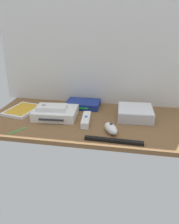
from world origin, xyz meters
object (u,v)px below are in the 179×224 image
remote_wand (86,120)px  remote_classic_pad (52,107)px  game_console (55,113)px  mini_computer (135,113)px  network_router (83,104)px  stylus_pen (17,130)px  remote_nunchuk (111,128)px  sensor_bar (114,141)px  game_case (22,110)px

remote_wand → remote_classic_pad: remote_classic_pad is taller
remote_wand → game_console: bearing=162.3°
mini_computer → remote_classic_pad: bearing=-170.0°
network_router → stylus_pen: 40.92cm
remote_nunchuk → remote_classic_pad: bearing=132.6°
game_console → remote_nunchuk: remote_nunchuk is taller
remote_classic_pad → sensor_bar: remote_classic_pad is taller
game_case → remote_wand: size_ratio=1.41×
remote_nunchuk → stylus_pen: (-40.93, -6.02, -1.69)cm
stylus_pen → remote_wand: bearing=26.4°
mini_computer → remote_nunchuk: 20.89cm
game_case → remote_classic_pad: size_ratio=1.41×
remote_wand → sensor_bar: (14.65, -16.25, -0.81)cm
game_case → remote_wand: bearing=-0.8°
network_router → remote_nunchuk: bearing=-56.1°
mini_computer → game_case: 59.15cm
game_console → game_case: size_ratio=1.03×
network_router → remote_wand: (5.54, -19.95, -0.19)cm
sensor_bar → stylus_pen: (-42.91, 2.19, -0.35)cm
game_case → network_router: (30.59, 12.15, 0.94)cm
game_case → sensor_bar: game_case is taller
remote_wand → stylus_pen: 31.58cm
game_console → game_case: (-19.86, 4.30, -1.44)cm
remote_nunchuk → remote_classic_pad: size_ratio=0.72×
remote_nunchuk → stylus_pen: bearing=160.8°
game_console → game_case: 20.37cm
game_console → network_router: size_ratio=1.20×
remote_nunchuk → sensor_bar: bearing=-104.0°
mini_computer → network_router: mini_computer is taller
game_console → remote_classic_pad: 3.56cm
stylus_pen → game_console: bearing=55.7°
mini_computer → network_router: 30.14cm
network_router → remote_wand: same height
remote_wand → remote_nunchuk: bearing=-38.0°
stylus_pen → network_router: bearing=56.3°
game_case → network_router: 32.92cm
mini_computer → remote_classic_pad: (-40.66, -7.17, 2.77)cm
network_router → stylus_pen: bearing=-122.9°
remote_wand → stylus_pen: bearing=-159.1°
game_console → remote_classic_pad: remote_classic_pad is taller
mini_computer → remote_classic_pad: 41.38cm
stylus_pen → remote_nunchuk: bearing=8.4°
mini_computer → game_case: bearing=-177.7°
remote_nunchuk → remote_classic_pad: 32.50cm
mini_computer → sensor_bar: 27.73cm
game_console → remote_wand: size_ratio=1.45×
stylus_pen → mini_computer: bearing=25.3°
game_case → sensor_bar: (50.78, -24.05, -0.06)cm
game_case → stylus_pen: 23.23cm
remote_classic_pad → mini_computer: bearing=4.4°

